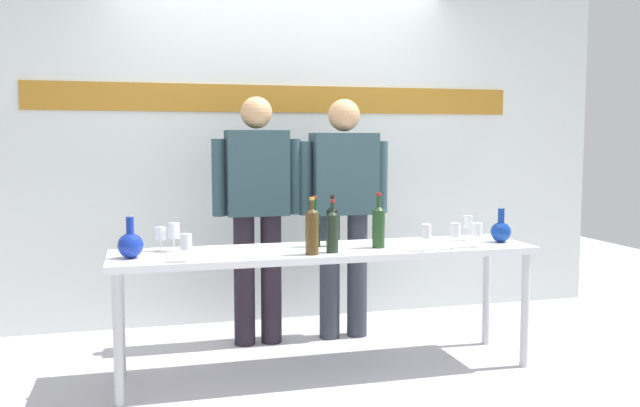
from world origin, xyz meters
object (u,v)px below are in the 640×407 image
presenter_left (257,204)px  wine_glass_right_3 (468,223)px  decanter_blue_right (501,231)px  wine_glass_left_2 (174,231)px  wine_glass_right_1 (426,232)px  display_table (327,259)px  wine_glass_right_2 (477,230)px  decanter_blue_left (130,244)px  wine_bottle_1 (332,225)px  wine_glass_right_0 (455,231)px  wine_bottle_0 (379,225)px  presenter_right (344,201)px  wine_glass_left_1 (161,234)px  wine_bottle_4 (332,230)px  wine_bottle_2 (312,230)px  wine_glass_left_0 (186,242)px  wine_bottle_3 (315,226)px

presenter_left → wine_glass_right_3: size_ratio=10.50×
decanter_blue_right → wine_glass_left_2: (-1.99, 0.16, 0.05)m
wine_glass_right_1 → display_table: bearing=155.9°
wine_glass_right_2 → wine_glass_right_1: bearing=-170.3°
decanter_blue_left → wine_bottle_1: (1.17, 0.12, 0.05)m
display_table → wine_bottle_1: wine_bottle_1 is taller
wine_glass_right_2 → decanter_blue_right: bearing=29.2°
wine_bottle_1 → wine_glass_right_0: wine_bottle_1 is taller
wine_bottle_0 → presenter_right: bearing=90.2°
display_table → wine_glass_left_1: (-0.95, 0.16, 0.16)m
decanter_blue_right → decanter_blue_left: bearing=180.0°
wine_bottle_4 → wine_glass_left_1: 0.99m
presenter_right → wine_bottle_2: size_ratio=5.14×
presenter_left → wine_glass_left_1: (-0.64, -0.49, -0.11)m
wine_glass_left_0 → wine_bottle_3: bearing=21.9°
wine_bottle_3 → wine_glass_left_2: 0.82m
decanter_blue_right → presenter_right: presenter_right is taller
wine_bottle_0 → wine_glass_left_0: size_ratio=2.20×
wine_bottle_1 → wine_glass_right_0: (0.67, -0.28, -0.02)m
decanter_blue_right → wine_glass_left_2: size_ratio=1.27×
wine_glass_right_0 → wine_bottle_4: bearing=175.3°
wine_bottle_2 → wine_glass_left_0: size_ratio=2.17×
wine_bottle_3 → wine_glass_right_0: bearing=-20.6°
wine_bottle_0 → wine_bottle_2: bearing=-163.2°
presenter_left → wine_glass_right_3: (1.25, -0.57, -0.10)m
wine_bottle_0 → wine_glass_left_2: wine_bottle_0 is taller
decanter_blue_left → presenter_right: presenter_right is taller
decanter_blue_right → wine_bottle_3: (-1.17, 0.13, 0.05)m
presenter_left → wine_glass_left_1: 0.81m
wine_glass_left_1 → wine_glass_right_0: (1.67, -0.37, 0.01)m
wine_glass_left_1 → wine_glass_right_3: bearing=-2.5°
wine_bottle_0 → wine_bottle_1: size_ratio=1.05×
presenter_left → wine_bottle_2: 0.85m
wine_glass_left_2 → wine_glass_right_1: wine_glass_left_2 is taller
display_table → decanter_blue_left: bearing=-177.7°
presenter_right → wine_glass_left_1: presenter_right is taller
wine_bottle_2 → wine_glass_left_0: bearing=-176.4°
presenter_right → wine_bottle_1: (-0.25, -0.58, -0.09)m
wine_bottle_0 → wine_glass_left_1: bearing=170.2°
wine_bottle_4 → wine_glass_left_0: wine_bottle_4 is taller
wine_bottle_2 → decanter_blue_left: bearing=171.7°
decanter_blue_right → wine_bottle_0: (-0.81, -0.01, 0.06)m
wine_bottle_1 → wine_glass_left_2: size_ratio=1.86×
wine_bottle_1 → wine_glass_left_0: bearing=-161.2°
wine_glass_right_2 → wine_glass_right_3: size_ratio=0.91×
decanter_blue_left → wine_bottle_4: (1.10, -0.10, 0.05)m
display_table → wine_bottle_0: 0.37m
presenter_right → wine_bottle_3: size_ratio=5.43×
presenter_left → wine_glass_right_1: presenter_left is taller
wine_bottle_0 → wine_glass_right_1: size_ratio=2.09×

